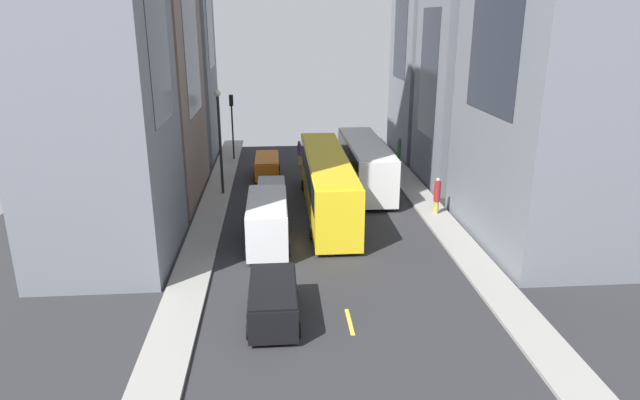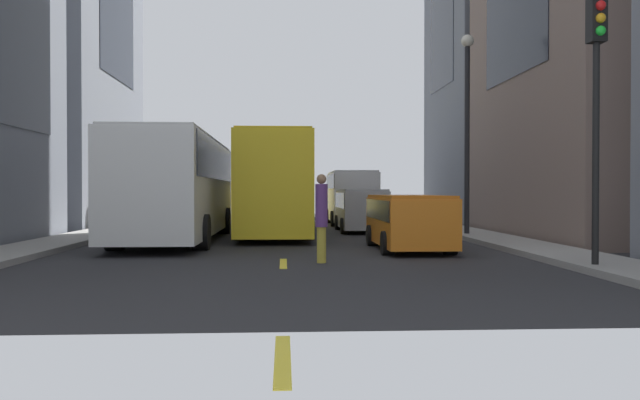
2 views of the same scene
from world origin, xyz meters
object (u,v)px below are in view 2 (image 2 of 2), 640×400
traffic_light_near_corner (597,78)px  city_bus_white (178,180)px  car_black_2 (333,203)px  car_orange_0 (408,218)px  streetcar_yellow (276,179)px  delivery_van_white (351,194)px  pedestrian_waiting_curb (322,215)px  pedestrian_crossing_near (119,198)px  car_silver_1 (361,207)px

traffic_light_near_corner → city_bus_white: bearing=138.1°
traffic_light_near_corner → car_black_2: bearing=97.1°
city_bus_white → traffic_light_near_corner: 13.31m
traffic_light_near_corner → car_orange_0: bearing=119.4°
city_bus_white → car_black_2: 18.97m
car_black_2 → traffic_light_near_corner: traffic_light_near_corner is taller
streetcar_yellow → car_black_2: streetcar_yellow is taller
delivery_van_white → pedestrian_waiting_curb: delivery_van_white is taller
streetcar_yellow → car_orange_0: (3.78, -8.49, -1.22)m
city_bus_white → car_black_2: bearing=70.0°
city_bus_white → pedestrian_crossing_near: bearing=119.1°
car_orange_0 → traffic_light_near_corner: (2.87, -5.09, 3.03)m
delivery_van_white → pedestrian_waiting_curb: 17.07m
car_black_2 → pedestrian_crossing_near: (-9.91, -11.61, 0.40)m
city_bus_white → car_orange_0: (6.93, -3.70, -1.10)m
car_orange_0 → car_silver_1: size_ratio=1.08×
car_silver_1 → car_black_2: bearing=90.4°
delivery_van_white → car_orange_0: bearing=-89.3°
pedestrian_crossing_near → car_silver_1: bearing=23.4°
pedestrian_crossing_near → pedestrian_waiting_curb: bearing=-26.1°
city_bus_white → car_black_2: (6.47, 17.80, -1.08)m
car_silver_1 → pedestrian_waiting_curb: size_ratio=2.15×
pedestrian_waiting_curb → streetcar_yellow: bearing=75.8°
city_bus_white → car_black_2: city_bus_white is taller
car_black_2 → traffic_light_near_corner: bearing=-82.9°
car_silver_1 → pedestrian_crossing_near: bearing=170.3°
streetcar_yellow → pedestrian_crossing_near: 6.78m
pedestrian_waiting_curb → pedestrian_crossing_near: 15.17m
car_silver_1 → traffic_light_near_corner: (3.23, -13.27, 2.93)m
pedestrian_waiting_curb → city_bus_white: bearing=102.3°
car_orange_0 → car_black_2: car_black_2 is taller
car_silver_1 → car_black_2: car_silver_1 is taller
pedestrian_waiting_curb → delivery_van_white: bearing=61.8°
car_silver_1 → traffic_light_near_corner: size_ratio=0.81×
pedestrian_crossing_near → city_bus_white: bearing=-27.8°
city_bus_white → delivery_van_white: size_ratio=2.02×
delivery_van_white → pedestrian_crossing_near: size_ratio=2.46×
car_orange_0 → pedestrian_crossing_near: (-10.37, 9.89, 0.43)m
car_black_2 → car_silver_1: bearing=-89.6°
pedestrian_crossing_near → traffic_light_near_corner: traffic_light_near_corner is taller
streetcar_yellow → traffic_light_near_corner: 15.24m
city_bus_white → traffic_light_near_corner: traffic_light_near_corner is taller
streetcar_yellow → pedestrian_crossing_near: size_ratio=6.44×
car_silver_1 → pedestrian_waiting_curb: (-2.24, -11.32, 0.10)m
delivery_van_white → car_orange_0: delivery_van_white is taller
streetcar_yellow → delivery_van_white: 6.40m
city_bus_white → delivery_van_white: bearing=56.1°
car_orange_0 → pedestrian_waiting_curb: bearing=-129.7°
traffic_light_near_corner → pedestrian_waiting_curb: bearing=160.4°
car_orange_0 → car_black_2: size_ratio=1.13×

